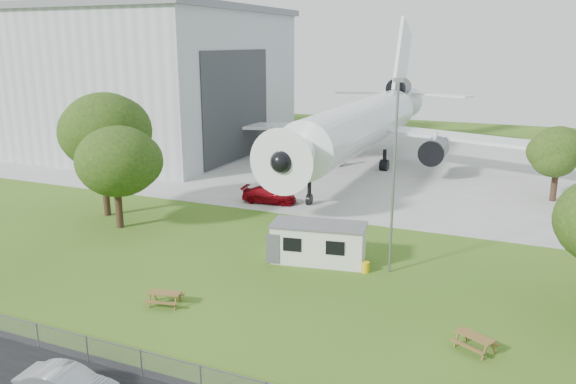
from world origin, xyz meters
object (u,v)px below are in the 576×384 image
at_px(airliner, 364,122).
at_px(site_cabin, 319,243).
at_px(hangar, 112,78).
at_px(picnic_west, 165,305).
at_px(picnic_east, 474,350).

xyz_separation_m(airliner, site_cabin, (5.44, -29.75, -3.96)).
height_order(hangar, site_cabin, hangar).
bearing_deg(picnic_west, hangar, 119.58).
bearing_deg(picnic_west, airliner, 77.02).
bearing_deg(hangar, picnic_east, -35.75).
height_order(airliner, picnic_west, airliner).
distance_m(airliner, site_cabin, 30.50).
xyz_separation_m(hangar, picnic_west, (35.81, -39.31, -9.41)).
bearing_deg(site_cabin, picnic_east, -35.51).
bearing_deg(airliner, picnic_east, -66.69).
xyz_separation_m(site_cabin, picnic_east, (10.65, -7.60, -1.31)).
bearing_deg(picnic_east, picnic_west, -145.58).
bearing_deg(airliner, picnic_west, -90.23).
bearing_deg(picnic_west, picnic_east, -6.36).
height_order(hangar, picnic_west, hangar).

